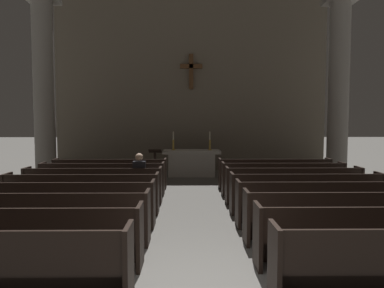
# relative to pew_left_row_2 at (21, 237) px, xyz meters

# --- Properties ---
(pew_left_row_2) EXTENTS (3.52, 0.50, 0.95)m
(pew_left_row_2) POSITION_rel_pew_left_row_2_xyz_m (0.00, 0.00, 0.00)
(pew_left_row_2) COLOR black
(pew_left_row_2) RESTS_ON ground
(pew_left_row_3) EXTENTS (3.52, 0.50, 0.95)m
(pew_left_row_3) POSITION_rel_pew_left_row_2_xyz_m (0.00, 1.02, 0.00)
(pew_left_row_3) COLOR black
(pew_left_row_3) RESTS_ON ground
(pew_left_row_4) EXTENTS (3.52, 0.50, 0.95)m
(pew_left_row_4) POSITION_rel_pew_left_row_2_xyz_m (0.00, 2.05, 0.00)
(pew_left_row_4) COLOR black
(pew_left_row_4) RESTS_ON ground
(pew_left_row_5) EXTENTS (3.52, 0.50, 0.95)m
(pew_left_row_5) POSITION_rel_pew_left_row_2_xyz_m (0.00, 3.07, 0.00)
(pew_left_row_5) COLOR black
(pew_left_row_5) RESTS_ON ground
(pew_left_row_6) EXTENTS (3.52, 0.50, 0.95)m
(pew_left_row_6) POSITION_rel_pew_left_row_2_xyz_m (0.00, 4.10, 0.00)
(pew_left_row_6) COLOR black
(pew_left_row_6) RESTS_ON ground
(pew_left_row_7) EXTENTS (3.52, 0.50, 0.95)m
(pew_left_row_7) POSITION_rel_pew_left_row_2_xyz_m (0.00, 5.12, 0.00)
(pew_left_row_7) COLOR black
(pew_left_row_7) RESTS_ON ground
(pew_left_row_8) EXTENTS (3.52, 0.50, 0.95)m
(pew_left_row_8) POSITION_rel_pew_left_row_2_xyz_m (0.00, 6.15, 0.00)
(pew_left_row_8) COLOR black
(pew_left_row_8) RESTS_ON ground
(pew_right_row_2) EXTENTS (3.52, 0.50, 0.95)m
(pew_right_row_2) POSITION_rel_pew_left_row_2_xyz_m (5.20, 0.00, 0.00)
(pew_right_row_2) COLOR black
(pew_right_row_2) RESTS_ON ground
(pew_right_row_3) EXTENTS (3.52, 0.50, 0.95)m
(pew_right_row_3) POSITION_rel_pew_left_row_2_xyz_m (5.20, 1.02, 0.00)
(pew_right_row_3) COLOR black
(pew_right_row_3) RESTS_ON ground
(pew_right_row_4) EXTENTS (3.52, 0.50, 0.95)m
(pew_right_row_4) POSITION_rel_pew_left_row_2_xyz_m (5.20, 2.05, 0.00)
(pew_right_row_4) COLOR black
(pew_right_row_4) RESTS_ON ground
(pew_right_row_5) EXTENTS (3.52, 0.50, 0.95)m
(pew_right_row_5) POSITION_rel_pew_left_row_2_xyz_m (5.20, 3.07, 0.00)
(pew_right_row_5) COLOR black
(pew_right_row_5) RESTS_ON ground
(pew_right_row_6) EXTENTS (3.52, 0.50, 0.95)m
(pew_right_row_6) POSITION_rel_pew_left_row_2_xyz_m (5.20, 4.10, 0.00)
(pew_right_row_6) COLOR black
(pew_right_row_6) RESTS_ON ground
(pew_right_row_7) EXTENTS (3.52, 0.50, 0.95)m
(pew_right_row_7) POSITION_rel_pew_left_row_2_xyz_m (5.20, 5.12, 0.00)
(pew_right_row_7) COLOR black
(pew_right_row_7) RESTS_ON ground
(pew_right_row_8) EXTENTS (3.52, 0.50, 0.95)m
(pew_right_row_8) POSITION_rel_pew_left_row_2_xyz_m (5.20, 6.15, 0.00)
(pew_right_row_8) COLOR black
(pew_right_row_8) RESTS_ON ground
(column_left_second) EXTENTS (1.05, 1.05, 6.37)m
(column_left_second) POSITION_rel_pew_left_row_2_xyz_m (-2.53, 7.44, 2.62)
(column_left_second) COLOR gray
(column_left_second) RESTS_ON ground
(column_right_second) EXTENTS (1.05, 1.05, 6.37)m
(column_right_second) POSITION_rel_pew_left_row_2_xyz_m (7.72, 7.44, 2.62)
(column_right_second) COLOR gray
(column_right_second) RESTS_ON ground
(altar) EXTENTS (2.20, 0.90, 1.01)m
(altar) POSITION_rel_pew_left_row_2_xyz_m (2.60, 8.59, 0.06)
(altar) COLOR #BCB7AD
(altar) RESTS_ON ground
(candlestick_left) EXTENTS (0.16, 0.16, 0.71)m
(candlestick_left) POSITION_rel_pew_left_row_2_xyz_m (1.90, 8.59, 0.76)
(candlestick_left) COLOR #B79338
(candlestick_left) RESTS_ON altar
(candlestick_right) EXTENTS (0.16, 0.16, 0.71)m
(candlestick_right) POSITION_rel_pew_left_row_2_xyz_m (3.30, 8.59, 0.76)
(candlestick_right) COLOR #B79338
(candlestick_right) RESTS_ON altar
(apse_with_cross) EXTENTS (11.37, 0.42, 7.60)m
(apse_with_cross) POSITION_rel_pew_left_row_2_xyz_m (2.60, 10.25, 3.32)
(apse_with_cross) COLOR #706656
(apse_with_cross) RESTS_ON ground
(lectern) EXTENTS (0.44, 0.36, 1.15)m
(lectern) POSITION_rel_pew_left_row_2_xyz_m (1.30, 7.39, 0.07)
(lectern) COLOR black
(lectern) RESTS_ON ground
(lone_worshipper) EXTENTS (0.32, 0.43, 1.32)m
(lone_worshipper) POSITION_rel_pew_left_row_2_xyz_m (1.19, 4.14, 0.22)
(lone_worshipper) COLOR #26262B
(lone_worshipper) RESTS_ON ground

